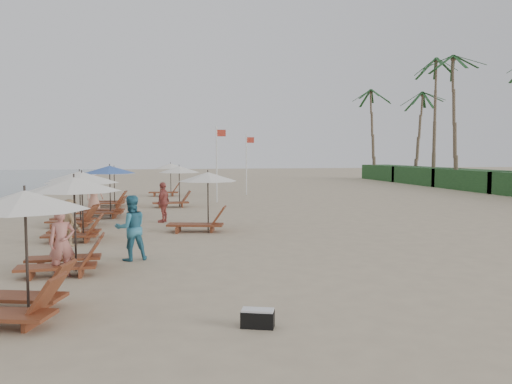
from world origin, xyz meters
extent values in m
plane|color=tan|center=(0.00, 0.00, 0.00)|extent=(160.00, 160.00, 0.00)
cube|color=#193D1C|center=(22.00, 22.00, 0.80)|extent=(3.20, 8.00, 1.60)
cube|color=#193D1C|center=(22.00, 29.50, 0.80)|extent=(3.20, 8.00, 1.60)
cube|color=#193D1C|center=(22.00, 37.00, 0.80)|extent=(3.20, 8.00, 1.60)
cylinder|color=brown|center=(21.10, 23.20, 5.30)|extent=(0.36, 0.36, 10.60)
cylinder|color=brown|center=(22.00, 28.40, 5.70)|extent=(0.36, 0.36, 11.40)
cylinder|color=brown|center=(22.90, 33.60, 4.50)|extent=(0.36, 0.36, 9.00)
cylinder|color=brown|center=(21.10, 38.80, 4.90)|extent=(0.36, 0.36, 9.80)
cylinder|color=black|center=(-5.48, -4.42, 1.11)|extent=(0.05, 0.05, 2.22)
cone|color=white|center=(-5.48, -4.42, 2.12)|extent=(2.23, 2.23, 0.35)
cylinder|color=black|center=(-5.18, -0.84, 1.14)|extent=(0.05, 0.05, 2.28)
cone|color=white|center=(-5.18, -0.84, 2.18)|extent=(2.28, 2.28, 0.35)
cylinder|color=black|center=(-5.63, 3.95, 1.11)|extent=(0.05, 0.05, 2.22)
cone|color=white|center=(-5.63, 3.95, 2.12)|extent=(2.45, 2.45, 0.35)
cylinder|color=black|center=(-6.18, 7.40, 1.07)|extent=(0.05, 0.05, 2.14)
cone|color=white|center=(-6.18, 7.40, 2.04)|extent=(2.38, 2.38, 0.35)
cylinder|color=black|center=(-5.23, 10.23, 1.15)|extent=(0.05, 0.05, 2.29)
cone|color=#395CAA|center=(-5.23, 10.23, 2.19)|extent=(2.36, 2.36, 0.35)
cylinder|color=black|center=(-5.39, 14.86, 1.05)|extent=(0.05, 0.05, 2.09)
cone|color=white|center=(-5.39, 14.86, 1.99)|extent=(2.27, 2.27, 0.35)
cylinder|color=black|center=(-1.22, 5.29, 1.07)|extent=(0.05, 0.05, 2.15)
cone|color=white|center=(-1.22, 5.29, 2.05)|extent=(2.24, 2.24, 0.35)
cylinder|color=black|center=(-1.87, 14.14, 1.07)|extent=(0.05, 0.05, 2.15)
cone|color=white|center=(-1.87, 14.14, 2.05)|extent=(2.24, 2.24, 0.35)
cylinder|color=black|center=(-2.10, 21.43, 1.07)|extent=(0.05, 0.05, 2.15)
cone|color=white|center=(-2.10, 21.43, 2.05)|extent=(2.24, 2.24, 0.35)
imported|color=#AF6A5F|center=(-5.41, -1.37, 0.82)|extent=(0.69, 0.56, 1.64)
imported|color=teal|center=(-3.87, 0.23, 0.90)|extent=(1.04, 0.91, 1.80)
imported|color=olive|center=(-5.86, 2.82, 0.74)|extent=(1.06, 1.08, 1.49)
imported|color=#AB4D44|center=(-2.86, 7.82, 0.86)|extent=(0.81, 1.09, 1.72)
imported|color=tan|center=(-6.23, 12.78, 0.93)|extent=(1.07, 1.04, 1.86)
cube|color=black|center=(-1.54, -5.72, 0.14)|extent=(0.62, 0.45, 0.28)
cube|color=silver|center=(-1.54, -5.72, 0.29)|extent=(0.59, 0.42, 0.04)
cylinder|color=silver|center=(0.43, 15.97, 2.26)|extent=(0.08, 0.08, 4.53)
cube|color=#AE2F20|center=(0.71, 15.97, 4.13)|extent=(0.55, 0.02, 0.40)
cylinder|color=silver|center=(3.18, 21.18, 2.13)|extent=(0.08, 0.08, 4.26)
cube|color=#AE2F20|center=(3.46, 21.18, 3.86)|extent=(0.55, 0.02, 0.40)
camera|label=1|loc=(-3.23, -13.94, 2.96)|focal=35.48mm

